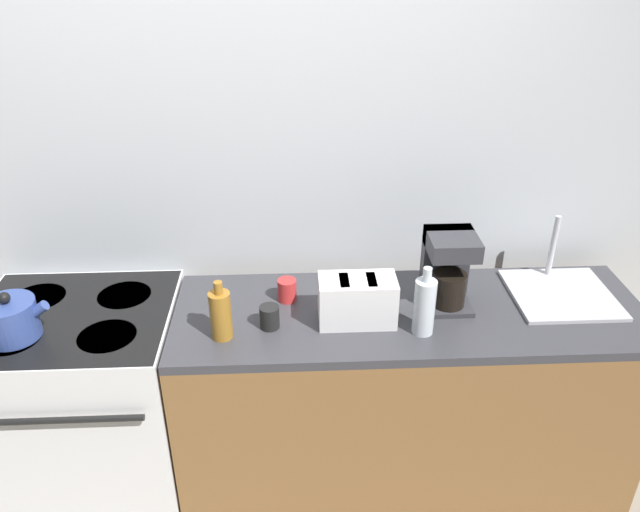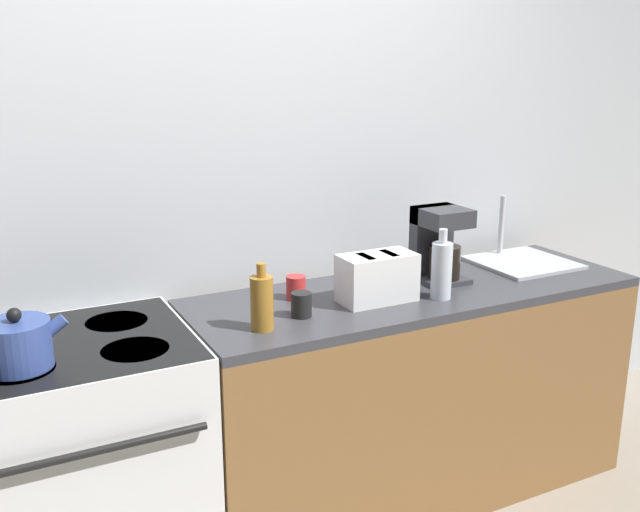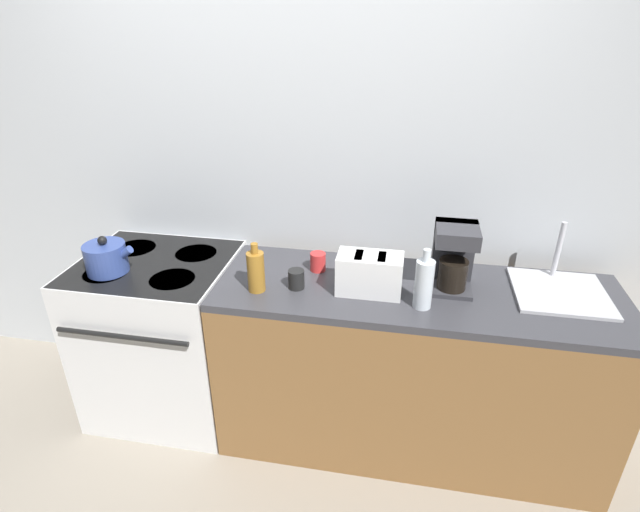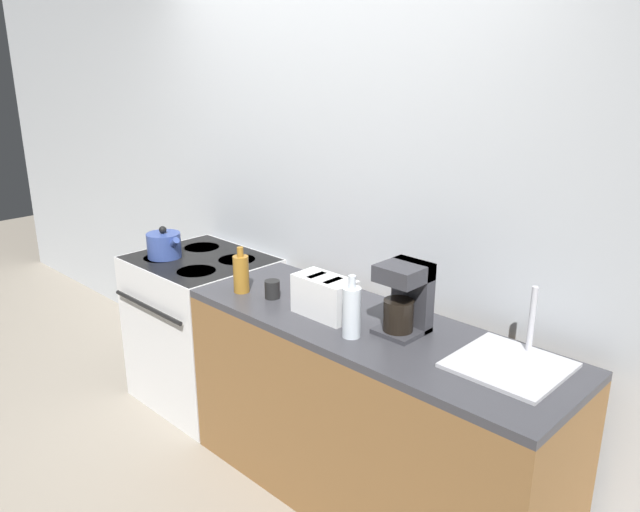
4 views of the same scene
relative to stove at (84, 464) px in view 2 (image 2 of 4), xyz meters
The scene contains 11 objects.
wall_back 1.13m from the stove, 30.65° to the left, with size 8.00×0.05×2.60m.
stove is the anchor object (origin of this frame).
counter_block 1.30m from the stove, ahead, with size 1.82×0.61×0.89m.
kettle 0.55m from the stove, 142.19° to the right, with size 0.24×0.19×0.18m.
toaster 1.21m from the stove, ahead, with size 0.28×0.15×0.18m.
coffee_maker 1.56m from the stove, ahead, with size 0.18×0.20×0.30m.
sink_tray 1.97m from the stove, ahead, with size 0.40×0.39×0.28m.
bottle_clear 1.43m from the stove, ahead, with size 0.08×0.08×0.27m.
bottle_amber 0.81m from the stove, 15.42° to the right, with size 0.08×0.08×0.23m.
cup_black 0.90m from the stove, ahead, with size 0.07×0.07×0.09m.
cup_red 0.96m from the stove, ahead, with size 0.07×0.07×0.09m.
Camera 2 is at (-0.91, -1.91, 1.76)m, focal length 40.00 mm.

